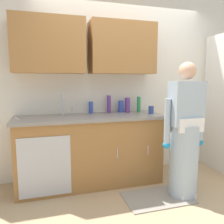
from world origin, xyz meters
TOP-DOWN VIEW (x-y plane):
  - ground_plane at (0.00, 0.00)m, footprint 9.00×9.00m
  - kitchen_wall_with_uppers at (-0.14, 0.99)m, footprint 4.80×0.44m
  - counter_cabinet at (-0.55, 0.70)m, footprint 1.90×0.62m
  - countertop at (-0.55, 0.70)m, footprint 1.96×0.66m
  - sink at (-0.86, 0.71)m, footprint 0.50×0.36m
  - person_at_sink at (0.47, 0.04)m, footprint 0.55×0.34m
  - floor_mat at (0.14, 0.05)m, footprint 0.80×0.50m
  - bottle_cleaner_spray at (-0.49, 0.92)m, footprint 0.06×0.06m
  - bottle_soap at (-0.23, 0.92)m, footprint 0.06×0.06m
  - bottle_water_tall at (0.05, 0.88)m, footprint 0.08×0.08m
  - bottle_dish_liquid at (0.23, 0.88)m, footprint 0.06×0.06m
  - bottle_water_short at (-0.04, 0.91)m, footprint 0.08×0.08m
  - cup_by_sink at (0.31, 0.64)m, footprint 0.08×0.08m
  - knife_on_counter at (-1.48, 0.75)m, footprint 0.09×0.24m

SIDE VIEW (x-z plane):
  - ground_plane at x=0.00m, z-range 0.00..0.00m
  - floor_mat at x=0.14m, z-range 0.00..0.01m
  - counter_cabinet at x=-0.55m, z-range 0.00..0.90m
  - person_at_sink at x=0.47m, z-range -0.12..1.50m
  - countertop at x=-0.55m, z-range 0.90..0.94m
  - sink at x=-0.86m, z-range 0.75..1.10m
  - knife_on_counter at x=-1.48m, z-range 0.94..0.95m
  - cup_by_sink at x=0.31m, z-range 0.94..1.05m
  - bottle_cleaner_spray at x=-0.49m, z-range 0.94..1.11m
  - bottle_water_short at x=-0.04m, z-range 0.94..1.11m
  - bottle_water_tall at x=0.05m, z-range 0.94..1.15m
  - bottle_dish_liquid at x=0.23m, z-range 0.94..1.17m
  - bottle_soap at x=-0.23m, z-range 0.94..1.19m
  - kitchen_wall_with_uppers at x=-0.14m, z-range 0.13..2.83m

